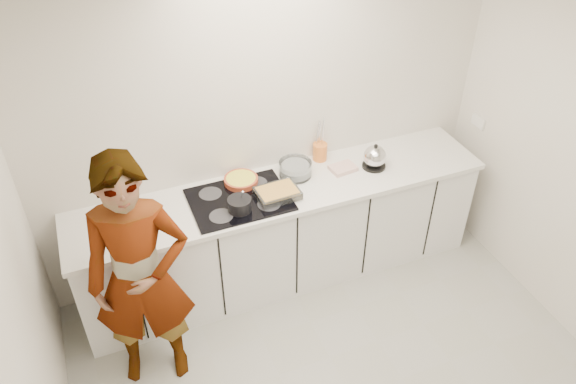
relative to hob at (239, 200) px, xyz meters
name	(u,v)px	position (x,y,z in m)	size (l,w,h in m)	color
ceiling	(397,31)	(0.35, -1.26, 1.68)	(3.60, 3.20, 0.00)	white
wall_back	(267,123)	(0.35, 0.34, 0.38)	(3.60, 0.00, 2.60)	beige
wall_left	(15,368)	(-1.45, -1.26, 0.38)	(0.00, 3.20, 2.60)	beige
base_cabinets	(283,235)	(0.35, 0.02, -0.48)	(3.20, 0.58, 0.87)	white
countertop	(283,190)	(0.35, 0.02, -0.03)	(3.24, 0.64, 0.04)	white
hob	(239,200)	(0.00, 0.00, 0.00)	(0.72, 0.54, 0.01)	black
tart_dish	(241,180)	(0.08, 0.19, 0.03)	(0.34, 0.34, 0.04)	#B14327
saucepan	(240,205)	(-0.04, -0.12, 0.05)	(0.17, 0.17, 0.16)	black
baking_dish	(277,193)	(0.27, -0.08, 0.04)	(0.32, 0.24, 0.06)	silver
mixing_bowl	(295,169)	(0.50, 0.14, 0.05)	(0.33, 0.33, 0.12)	silver
tea_towel	(343,168)	(0.88, 0.07, 0.01)	(0.20, 0.15, 0.03)	white
kettle	(375,157)	(1.12, 0.01, 0.08)	(0.19, 0.19, 0.21)	black
utensil_crock	(320,152)	(0.77, 0.27, 0.06)	(0.11, 0.11, 0.14)	orange
cook	(140,278)	(-0.82, -0.50, -0.02)	(0.66, 0.43, 1.80)	white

